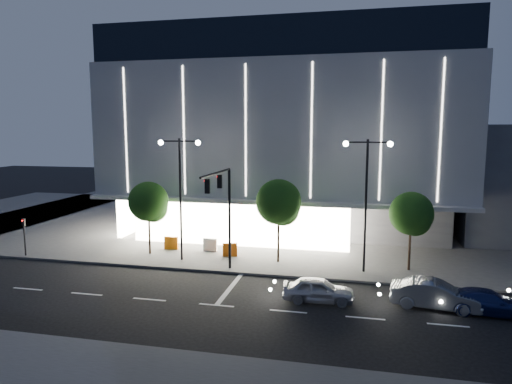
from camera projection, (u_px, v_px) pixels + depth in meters
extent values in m
plane|color=black|center=(192.00, 293.00, 27.03)|extent=(160.00, 160.00, 0.00)
cube|color=#474747|center=(314.00, 219.00, 49.17)|extent=(70.00, 40.00, 0.15)
cube|color=#4C4C51|center=(296.00, 200.00, 49.33)|extent=(28.00, 21.00, 4.00)
cube|color=gray|center=(294.00, 131.00, 46.37)|extent=(30.00, 25.00, 11.00)
cube|color=black|center=(295.00, 60.00, 45.42)|extent=(29.40, 24.50, 3.00)
cube|color=white|center=(238.00, 224.00, 37.11)|extent=(18.00, 0.40, 3.60)
cube|color=white|center=(145.00, 208.00, 44.55)|extent=(0.40, 10.00, 3.60)
cube|color=gray|center=(272.00, 201.00, 35.21)|extent=(30.00, 2.00, 0.30)
cube|color=white|center=(271.00, 131.00, 34.26)|extent=(24.00, 0.06, 10.00)
cylinder|color=black|center=(230.00, 220.00, 30.99)|extent=(0.18, 0.18, 7.00)
cylinder|color=black|center=(216.00, 173.00, 27.70)|extent=(0.14, 5.80, 0.14)
cube|color=black|center=(220.00, 181.00, 28.46)|extent=(0.28, 0.18, 0.85)
cube|color=black|center=(207.00, 186.00, 26.14)|extent=(0.28, 0.18, 0.85)
sphere|color=#FF0C0C|center=(218.00, 177.00, 28.45)|extent=(0.14, 0.14, 0.14)
cylinder|color=black|center=(181.00, 201.00, 32.86)|extent=(0.16, 0.16, 9.00)
cylinder|color=black|center=(170.00, 141.00, 32.43)|extent=(1.40, 0.10, 0.10)
cylinder|color=black|center=(189.00, 141.00, 32.13)|extent=(1.40, 0.10, 0.10)
sphere|color=white|center=(161.00, 142.00, 32.59)|extent=(0.36, 0.36, 0.36)
sphere|color=white|center=(198.00, 143.00, 31.99)|extent=(0.36, 0.36, 0.36)
cylinder|color=black|center=(366.00, 208.00, 30.08)|extent=(0.16, 0.16, 9.00)
cylinder|color=black|center=(357.00, 142.00, 29.65)|extent=(1.40, 0.10, 0.10)
cylinder|color=black|center=(379.00, 142.00, 29.35)|extent=(1.40, 0.10, 0.10)
sphere|color=white|center=(346.00, 144.00, 29.81)|extent=(0.36, 0.36, 0.36)
sphere|color=white|center=(390.00, 144.00, 29.21)|extent=(0.36, 0.36, 0.36)
cylinder|color=black|center=(25.00, 238.00, 34.39)|extent=(0.12, 0.12, 3.00)
cube|color=black|center=(23.00, 222.00, 34.23)|extent=(0.22, 0.16, 0.55)
sphere|color=#FF0C0C|center=(22.00, 221.00, 34.10)|extent=(0.10, 0.10, 0.10)
cylinder|color=black|center=(149.00, 231.00, 34.83)|extent=(0.16, 0.16, 3.78)
sphere|color=#1A370F|center=(148.00, 201.00, 34.51)|extent=(3.02, 3.02, 3.02)
sphere|color=#1A370F|center=(153.00, 208.00, 34.72)|extent=(2.16, 2.16, 2.16)
sphere|color=#1A370F|center=(145.00, 206.00, 34.47)|extent=(1.94, 1.94, 1.94)
cylinder|color=black|center=(278.00, 236.00, 32.67)|extent=(0.16, 0.16, 4.06)
sphere|color=#1A370F|center=(279.00, 202.00, 32.33)|extent=(3.25, 3.25, 3.25)
sphere|color=#1A370F|center=(283.00, 210.00, 32.54)|extent=(2.32, 2.32, 2.32)
sphere|color=#1A370F|center=(275.00, 207.00, 32.29)|extent=(2.09, 2.09, 2.09)
cylinder|color=black|center=(410.00, 246.00, 30.78)|extent=(0.16, 0.16, 3.64)
sphere|color=#1A370F|center=(411.00, 213.00, 30.47)|extent=(2.91, 2.91, 2.91)
sphere|color=#1A370F|center=(415.00, 221.00, 30.67)|extent=(2.08, 2.08, 2.08)
sphere|color=#1A370F|center=(407.00, 218.00, 30.42)|extent=(1.87, 1.87, 1.87)
imported|color=#AFB0B7|center=(318.00, 290.00, 25.61)|extent=(4.09, 1.81, 1.37)
imported|color=#9DA0A4|center=(435.00, 294.00, 24.68)|extent=(4.81, 2.20, 1.53)
imported|color=navy|center=(488.00, 302.00, 23.93)|extent=(4.48, 2.05, 1.27)
cube|color=orange|center=(171.00, 243.00, 36.32)|extent=(1.11, 0.31, 1.00)
cube|color=#E65C0C|center=(230.00, 250.00, 34.28)|extent=(1.13, 0.55, 1.00)
cube|color=white|center=(210.00, 245.00, 35.74)|extent=(1.11, 0.29, 1.00)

